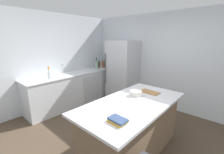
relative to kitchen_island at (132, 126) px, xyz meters
The scene contains 17 objects.
ground_plane 0.60m from the kitchen_island, 158.50° to the right, with size 7.20×7.20×0.00m, color #4C3D2D.
wall_rear 2.30m from the kitchen_island, 99.56° to the left, with size 6.00×0.10×2.60m, color silver.
wall_left 2.93m from the kitchen_island, behind, with size 0.10×6.00×2.60m, color silver.
counter_run_left 2.49m from the kitchen_island, 167.39° to the left, with size 0.69×2.87×0.94m.
kitchen_island is the anchor object (origin of this frame).
refrigerator 2.34m from the kitchen_island, 132.11° to the left, with size 0.83×0.76×1.86m.
sink_faucet 2.56m from the kitchen_island, behind, with size 0.15×0.05×0.30m.
flower_vase 2.45m from the kitchen_island, behind, with size 0.08×0.08×0.31m.
whiskey_bottle 3.15m from the kitchen_island, 142.98° to the left, with size 0.07×0.07×0.26m.
soda_bottle 3.10m from the kitchen_island, 144.48° to the left, with size 0.07×0.07×0.34m.
vinegar_bottle 2.96m from the kitchen_island, 144.99° to the left, with size 0.06×0.06×0.30m.
syrup_bottle 2.98m from the kitchen_island, 147.30° to the left, with size 0.06×0.06×0.25m.
wine_bottle 2.96m from the kitchen_island, 149.22° to the left, with size 0.07×0.07×0.36m.
gin_bottle 2.83m from the kitchen_island, 149.89° to the left, with size 0.08×0.08×0.32m.
cookbook_stack 0.83m from the kitchen_island, 71.98° to the right, with size 0.24×0.17×0.05m.
mixing_bowl 0.58m from the kitchen_island, 114.71° to the left, with size 0.21×0.21×0.09m.
cutting_board 0.75m from the kitchen_island, 91.23° to the left, with size 0.37×0.21×0.02m.
Camera 1 is at (1.61, -1.78, 1.91)m, focal length 24.02 mm.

